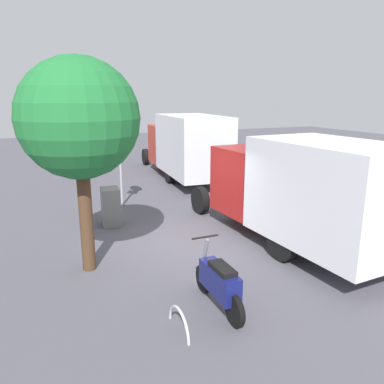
{
  "coord_description": "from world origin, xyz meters",
  "views": [
    {
      "loc": [
        -8.94,
        3.47,
        3.8
      ],
      "look_at": [
        1.05,
        -0.86,
        1.02
      ],
      "focal_mm": 35.39,
      "sensor_mm": 36.0,
      "label": 1
    }
  ],
  "objects_px": {
    "utility_cabinet": "(111,207)",
    "bike_rack_hoop": "(179,331)",
    "motorcycle": "(219,282)",
    "stop_sign": "(120,152)",
    "street_tree": "(79,120)",
    "box_truck_near": "(300,187)",
    "box_truck_far": "(186,144)"
  },
  "relations": [
    {
      "from": "street_tree",
      "to": "utility_cabinet",
      "type": "xyz_separation_m",
      "value": [
        2.81,
        -1.08,
        -2.75
      ]
    },
    {
      "from": "motorcycle",
      "to": "utility_cabinet",
      "type": "distance_m",
      "value": 5.5
    },
    {
      "from": "box_truck_far",
      "to": "utility_cabinet",
      "type": "bearing_deg",
      "value": 142.36
    },
    {
      "from": "stop_sign",
      "to": "box_truck_near",
      "type": "bearing_deg",
      "value": -148.69
    },
    {
      "from": "box_truck_near",
      "to": "street_tree",
      "type": "bearing_deg",
      "value": 79.09
    },
    {
      "from": "motorcycle",
      "to": "box_truck_far",
      "type": "bearing_deg",
      "value": -19.04
    },
    {
      "from": "motorcycle",
      "to": "bike_rack_hoop",
      "type": "bearing_deg",
      "value": 111.49
    },
    {
      "from": "stop_sign",
      "to": "utility_cabinet",
      "type": "bearing_deg",
      "value": 158.22
    },
    {
      "from": "box_truck_far",
      "to": "bike_rack_hoop",
      "type": "bearing_deg",
      "value": 161.05
    },
    {
      "from": "stop_sign",
      "to": "street_tree",
      "type": "relative_size",
      "value": 0.63
    },
    {
      "from": "box_truck_far",
      "to": "stop_sign",
      "type": "height_order",
      "value": "box_truck_far"
    },
    {
      "from": "utility_cabinet",
      "to": "street_tree",
      "type": "bearing_deg",
      "value": 158.93
    },
    {
      "from": "bike_rack_hoop",
      "to": "street_tree",
      "type": "bearing_deg",
      "value": 18.62
    },
    {
      "from": "stop_sign",
      "to": "bike_rack_hoop",
      "type": "height_order",
      "value": "stop_sign"
    },
    {
      "from": "motorcycle",
      "to": "street_tree",
      "type": "bearing_deg",
      "value": 36.75
    },
    {
      "from": "street_tree",
      "to": "stop_sign",
      "type": "bearing_deg",
      "value": -21.36
    },
    {
      "from": "utility_cabinet",
      "to": "bike_rack_hoop",
      "type": "height_order",
      "value": "utility_cabinet"
    },
    {
      "from": "motorcycle",
      "to": "stop_sign",
      "type": "xyz_separation_m",
      "value": [
        7.38,
        0.07,
        1.4
      ]
    },
    {
      "from": "motorcycle",
      "to": "stop_sign",
      "type": "distance_m",
      "value": 7.51
    },
    {
      "from": "motorcycle",
      "to": "bike_rack_hoop",
      "type": "xyz_separation_m",
      "value": [
        -0.36,
        0.93,
        -0.52
      ]
    },
    {
      "from": "street_tree",
      "to": "bike_rack_hoop",
      "type": "height_order",
      "value": "street_tree"
    },
    {
      "from": "street_tree",
      "to": "box_truck_near",
      "type": "bearing_deg",
      "value": -97.79
    },
    {
      "from": "motorcycle",
      "to": "stop_sign",
      "type": "height_order",
      "value": "stop_sign"
    },
    {
      "from": "box_truck_near",
      "to": "stop_sign",
      "type": "distance_m",
      "value": 6.41
    },
    {
      "from": "stop_sign",
      "to": "utility_cabinet",
      "type": "relative_size",
      "value": 2.52
    },
    {
      "from": "stop_sign",
      "to": "utility_cabinet",
      "type": "xyz_separation_m",
      "value": [
        -1.94,
        0.78,
        -1.35
      ]
    },
    {
      "from": "stop_sign",
      "to": "utility_cabinet",
      "type": "distance_m",
      "value": 2.49
    },
    {
      "from": "box_truck_near",
      "to": "bike_rack_hoop",
      "type": "distance_m",
      "value": 5.01
    },
    {
      "from": "box_truck_near",
      "to": "street_tree",
      "type": "height_order",
      "value": "street_tree"
    },
    {
      "from": "box_truck_far",
      "to": "utility_cabinet",
      "type": "distance_m",
      "value": 6.93
    },
    {
      "from": "utility_cabinet",
      "to": "bike_rack_hoop",
      "type": "relative_size",
      "value": 1.34
    },
    {
      "from": "street_tree",
      "to": "box_truck_far",
      "type": "bearing_deg",
      "value": -35.47
    }
  ]
}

